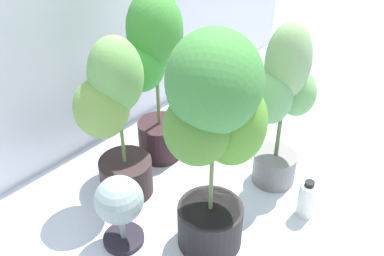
{
  "coord_description": "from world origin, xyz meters",
  "views": [
    {
      "loc": [
        -1.34,
        -0.96,
        1.6
      ],
      "look_at": [
        -0.07,
        0.19,
        0.37
      ],
      "focal_mm": 43.81,
      "sensor_mm": 36.0,
      "label": 1
    }
  ],
  "objects_px": {
    "potted_plant_back_left": "(114,116)",
    "nutrient_bottle": "(307,199)",
    "potted_plant_front_left": "(215,126)",
    "potted_plant_back_center": "(152,66)",
    "potted_plant_front_right": "(283,99)",
    "floor_fan": "(119,204)"
  },
  "relations": [
    {
      "from": "potted_plant_back_left",
      "to": "nutrient_bottle",
      "type": "distance_m",
      "value": 0.95
    },
    {
      "from": "nutrient_bottle",
      "to": "potted_plant_front_left",
      "type": "bearing_deg",
      "value": 151.74
    },
    {
      "from": "nutrient_bottle",
      "to": "potted_plant_back_center",
      "type": "bearing_deg",
      "value": 101.01
    },
    {
      "from": "potted_plant_front_right",
      "to": "potted_plant_front_left",
      "type": "distance_m",
      "value": 0.53
    },
    {
      "from": "potted_plant_front_right",
      "to": "nutrient_bottle",
      "type": "bearing_deg",
      "value": -111.73
    },
    {
      "from": "potted_plant_back_center",
      "to": "potted_plant_back_left",
      "type": "height_order",
      "value": "potted_plant_back_center"
    },
    {
      "from": "potted_plant_back_center",
      "to": "potted_plant_front_right",
      "type": "distance_m",
      "value": 0.63
    },
    {
      "from": "potted_plant_back_left",
      "to": "nutrient_bottle",
      "type": "relative_size",
      "value": 4.16
    },
    {
      "from": "potted_plant_back_center",
      "to": "floor_fan",
      "type": "relative_size",
      "value": 2.63
    },
    {
      "from": "potted_plant_front_left",
      "to": "floor_fan",
      "type": "height_order",
      "value": "potted_plant_front_left"
    },
    {
      "from": "potted_plant_back_center",
      "to": "nutrient_bottle",
      "type": "distance_m",
      "value": 0.95
    },
    {
      "from": "potted_plant_front_left",
      "to": "floor_fan",
      "type": "relative_size",
      "value": 2.86
    },
    {
      "from": "potted_plant_front_right",
      "to": "floor_fan",
      "type": "bearing_deg",
      "value": 161.62
    },
    {
      "from": "potted_plant_front_right",
      "to": "floor_fan",
      "type": "relative_size",
      "value": 2.46
    },
    {
      "from": "floor_fan",
      "to": "potted_plant_front_right",
      "type": "bearing_deg",
      "value": 41.74
    },
    {
      "from": "potted_plant_back_center",
      "to": "potted_plant_front_right",
      "type": "relative_size",
      "value": 1.07
    },
    {
      "from": "potted_plant_front_right",
      "to": "nutrient_bottle",
      "type": "xyz_separation_m",
      "value": [
        -0.1,
        -0.25,
        -0.39
      ]
    },
    {
      "from": "potted_plant_back_center",
      "to": "nutrient_bottle",
      "type": "height_order",
      "value": "potted_plant_back_center"
    },
    {
      "from": "floor_fan",
      "to": "potted_plant_back_center",
      "type": "bearing_deg",
      "value": 91.87
    },
    {
      "from": "potted_plant_back_left",
      "to": "potted_plant_front_right",
      "type": "bearing_deg",
      "value": -40.85
    },
    {
      "from": "potted_plant_back_left",
      "to": "floor_fan",
      "type": "bearing_deg",
      "value": -130.16
    },
    {
      "from": "potted_plant_front_left",
      "to": "floor_fan",
      "type": "xyz_separation_m",
      "value": [
        -0.26,
        0.28,
        -0.39
      ]
    }
  ]
}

